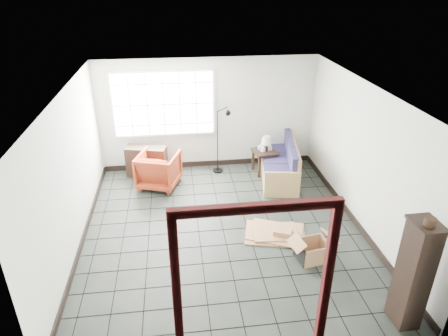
{
  "coord_description": "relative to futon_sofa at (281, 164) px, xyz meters",
  "views": [
    {
      "loc": [
        -0.76,
        -6.02,
        4.27
      ],
      "look_at": [
        0.05,
        0.3,
        1.12
      ],
      "focal_mm": 32.0,
      "sensor_mm": 36.0,
      "label": 1
    }
  ],
  "objects": [
    {
      "name": "ground",
      "position": [
        -1.58,
        -1.93,
        -0.31
      ],
      "size": [
        5.5,
        5.5,
        0.0
      ],
      "primitive_type": "plane",
      "color": "black",
      "rests_on": "ground"
    },
    {
      "name": "room_shell",
      "position": [
        -1.58,
        -1.9,
        1.37
      ],
      "size": [
        5.02,
        5.52,
        2.61
      ],
      "color": "#B6BCB5",
      "rests_on": "ground"
    },
    {
      "name": "window_panel",
      "position": [
        -2.58,
        0.77,
        1.29
      ],
      "size": [
        2.32,
        0.08,
        1.52
      ],
      "color": "silver",
      "rests_on": "ground"
    },
    {
      "name": "doorway_trim",
      "position": [
        -1.58,
        -4.63,
        1.07
      ],
      "size": [
        1.8,
        0.08,
        2.2
      ],
      "color": "#390D0D",
      "rests_on": "ground"
    },
    {
      "name": "futon_sofa",
      "position": [
        0.0,
        0.0,
        0.0
      ],
      "size": [
        1.06,
        2.05,
        0.87
      ],
      "rotation": [
        0.0,
        0.0,
        -0.17
      ],
      "color": "#A47E4A",
      "rests_on": "ground"
    },
    {
      "name": "armchair",
      "position": [
        -2.76,
        -0.07,
        0.11
      ],
      "size": [
        1.03,
        1.0,
        0.85
      ],
      "primitive_type": "imported",
      "rotation": [
        0.0,
        0.0,
        2.82
      ],
      "color": "maroon",
      "rests_on": "ground"
    },
    {
      "name": "side_table",
      "position": [
        -0.34,
        0.27,
        0.14
      ],
      "size": [
        0.58,
        0.58,
        0.55
      ],
      "rotation": [
        0.0,
        0.0,
        0.17
      ],
      "color": "black",
      "rests_on": "ground"
    },
    {
      "name": "table_lamp",
      "position": [
        -0.31,
        0.24,
        0.5
      ],
      "size": [
        0.24,
        0.24,
        0.37
      ],
      "rotation": [
        0.0,
        0.0,
        -0.03
      ],
      "color": "black",
      "rests_on": "side_table"
    },
    {
      "name": "projector",
      "position": [
        -0.32,
        0.32,
        0.29
      ],
      "size": [
        0.31,
        0.28,
        0.09
      ],
      "rotation": [
        0.0,
        0.0,
        0.34
      ],
      "color": "silver",
      "rests_on": "side_table"
    },
    {
      "name": "floor_lamp",
      "position": [
        -1.3,
        0.41,
        0.55
      ],
      "size": [
        0.43,
        0.33,
        1.61
      ],
      "rotation": [
        0.0,
        0.0,
        -0.12
      ],
      "color": "black",
      "rests_on": "ground"
    },
    {
      "name": "console_shelf",
      "position": [
        -3.04,
        0.47,
        0.04
      ],
      "size": [
        0.96,
        0.55,
        0.7
      ],
      "rotation": [
        0.0,
        0.0,
        -0.23
      ],
      "color": "black",
      "rests_on": "ground"
    },
    {
      "name": "tall_shelf",
      "position": [
        0.57,
        -4.33,
        0.49
      ],
      "size": [
        0.34,
        0.44,
        1.58
      ],
      "rotation": [
        0.0,
        0.0,
        0.02
      ],
      "color": "black",
      "rests_on": "ground"
    },
    {
      "name": "pot",
      "position": [
        0.55,
        -4.39,
        1.32
      ],
      "size": [
        0.18,
        0.18,
        0.11
      ],
      "rotation": [
        0.0,
        0.0,
        0.39
      ],
      "color": "black",
      "rests_on": "tall_shelf"
    },
    {
      "name": "open_box",
      "position": [
        -0.23,
        -2.93,
        -0.15
      ],
      "size": [
        0.85,
        0.52,
        0.45
      ],
      "rotation": [
        0.0,
        0.0,
        0.18
      ],
      "color": "#9D6D4B",
      "rests_on": "ground"
    },
    {
      "name": "cardboard_pile",
      "position": [
        -0.65,
        -2.2,
        -0.27
      ],
      "size": [
        1.21,
        1.02,
        0.16
      ],
      "rotation": [
        0.0,
        0.0,
        -0.29
      ],
      "color": "#9D6D4B",
      "rests_on": "ground"
    }
  ]
}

